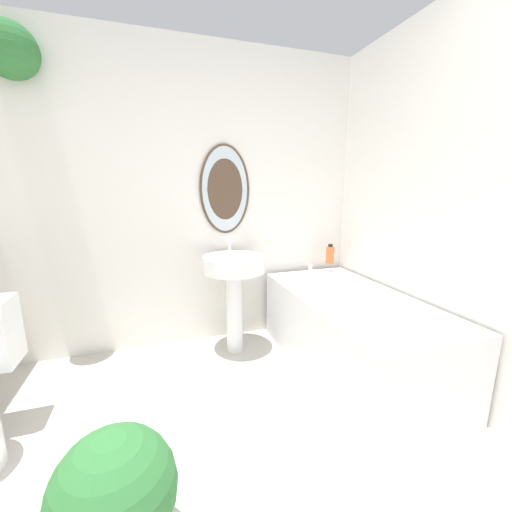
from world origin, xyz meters
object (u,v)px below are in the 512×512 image
bathtub (351,331)px  potted_plant (115,498)px  shampoo_bottle (330,254)px  pedestal_sink (234,278)px

bathtub → potted_plant: size_ratio=2.92×
bathtub → shampoo_bottle: size_ratio=8.64×
bathtub → shampoo_bottle: 0.80m
pedestal_sink → shampoo_bottle: 0.94m
pedestal_sink → potted_plant: pedestal_sink is taller
potted_plant → pedestal_sink: bearing=60.8°
bathtub → potted_plant: (-1.48, -0.82, -0.01)m
bathtub → pedestal_sink: bearing=144.5°
shampoo_bottle → potted_plant: (-1.67, -1.47, -0.43)m
pedestal_sink → bathtub: size_ratio=0.59×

